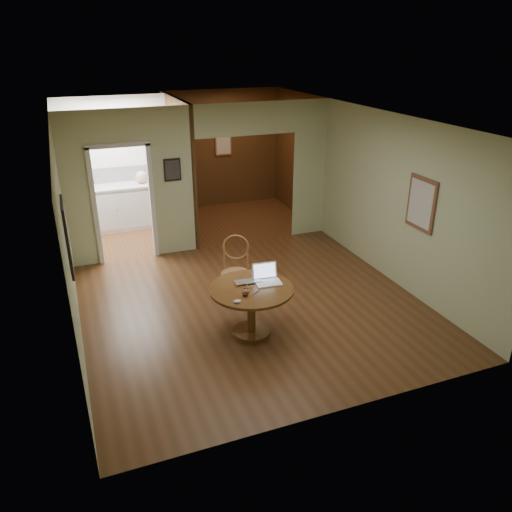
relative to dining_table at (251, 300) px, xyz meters
name	(u,v)px	position (x,y,z in m)	size (l,w,h in m)	color
floor	(254,306)	(0.30, 0.68, -0.53)	(5.00, 5.00, 0.00)	#4F2F16
room_shell	(173,178)	(-0.17, 3.78, 0.76)	(5.20, 7.50, 5.00)	silver
dining_table	(251,300)	(0.00, 0.00, 0.00)	(1.14, 1.14, 0.71)	#5D3417
chair	(236,266)	(0.12, 0.99, 0.06)	(0.58, 0.58, 1.05)	olive
open_laptop	(267,277)	(0.26, 0.10, 0.25)	(0.36, 0.32, 0.24)	white
closed_laptop	(249,283)	(0.01, 0.10, 0.20)	(0.37, 0.24, 0.03)	#B0B0B5
mouse	(237,301)	(-0.31, -0.32, 0.20)	(0.10, 0.05, 0.04)	white
wine_glass	(245,292)	(-0.15, -0.19, 0.24)	(0.10, 0.10, 0.11)	white
pen	(256,292)	(0.01, -0.16, 0.19)	(0.01, 0.01, 0.14)	#0C0C58
kitchen_cabinet	(123,207)	(-1.05, 4.88, -0.05)	(2.06, 0.60, 0.94)	silver
grocery_bag	(142,177)	(-0.61, 4.88, 0.54)	(0.26, 0.22, 0.26)	beige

